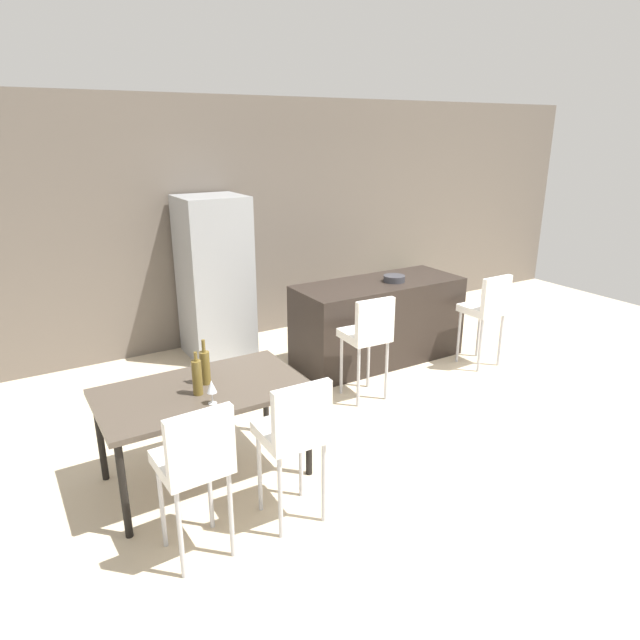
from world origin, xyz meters
TOP-DOWN VIEW (x-y plane):
  - ground_plane at (0.00, 0.00)m, footprint 10.00×10.00m
  - back_wall at (0.00, 2.77)m, footprint 10.00×0.12m
  - kitchen_island at (0.36, 1.20)m, footprint 1.92×0.77m
  - bar_chair_left at (-0.34, 0.43)m, footprint 0.42×0.42m
  - bar_chair_middle at (1.26, 0.43)m, footprint 0.41×0.41m
  - dining_table at (-2.14, -0.01)m, footprint 1.48×0.86m
  - dining_chair_near at (-2.47, -0.80)m, footprint 0.42×0.42m
  - dining_chair_far at (-1.81, -0.80)m, footprint 0.41×0.41m
  - wine_bottle_left at (-2.08, 0.06)m, footprint 0.08×0.08m
  - wine_bottle_corner at (-2.19, -0.08)m, footprint 0.07×0.07m
  - wine_glass_middle at (-2.16, -0.27)m, footprint 0.07×0.07m
  - refrigerator at (-1.13, 2.33)m, footprint 0.72×0.68m
  - fruit_bowl at (0.51, 1.13)m, footprint 0.24×0.24m
  - potted_plant at (1.82, 2.32)m, footprint 0.35×0.35m

SIDE VIEW (x-z plane):
  - ground_plane at x=0.00m, z-range 0.00..0.00m
  - potted_plant at x=1.82m, z-range 0.04..0.60m
  - kitchen_island at x=0.36m, z-range 0.00..0.92m
  - dining_table at x=-2.14m, z-range 0.31..1.05m
  - bar_chair_left at x=-0.34m, z-range 0.17..1.22m
  - bar_chair_middle at x=1.26m, z-range 0.17..1.22m
  - dining_chair_near at x=-2.47m, z-range 0.17..1.22m
  - dining_chair_far at x=-1.81m, z-range 0.17..1.22m
  - wine_glass_middle at x=-2.16m, z-range 0.78..0.95m
  - wine_bottle_corner at x=-2.19m, z-range 0.71..1.03m
  - wine_bottle_left at x=-2.08m, z-range 0.70..1.05m
  - refrigerator at x=-1.13m, z-range 0.00..1.84m
  - fruit_bowl at x=0.51m, z-range 0.92..0.99m
  - back_wall at x=0.00m, z-range 0.00..2.90m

